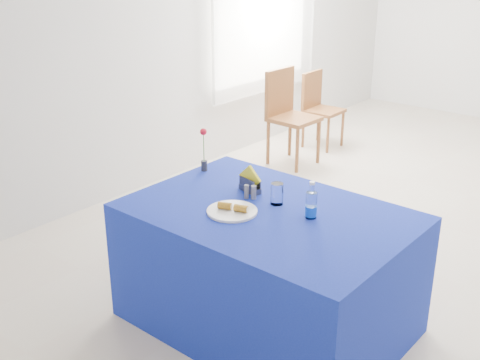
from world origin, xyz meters
name	(u,v)px	position (x,y,z in m)	size (l,w,h in m)	color
floor	(435,225)	(0.00, 0.00, 0.00)	(7.00, 7.00, 0.00)	beige
room_shell	(464,7)	(0.00, 0.00, 1.75)	(7.00, 7.00, 7.00)	silver
window_pane	(262,5)	(-2.47, 0.80, 1.55)	(0.04, 1.50, 1.60)	white
curtain	(268,5)	(-2.40, 0.80, 1.55)	(0.04, 1.75, 1.85)	white
plate	(232,211)	(-0.38, -2.14, 0.77)	(0.29, 0.29, 0.01)	silver
drinking_glass	(277,194)	(-0.26, -1.89, 0.82)	(0.07, 0.07, 0.13)	white
salt_shaker	(246,192)	(-0.45, -1.94, 0.80)	(0.03, 0.03, 0.09)	slate
pepper_shaker	(254,192)	(-0.41, -1.91, 0.80)	(0.03, 0.03, 0.09)	slate
blue_table	(267,269)	(-0.24, -1.99, 0.38)	(1.60, 1.10, 0.76)	navy
water_bottle	(311,206)	(0.00, -1.91, 0.83)	(0.07, 0.07, 0.21)	silver
napkin_holder	(250,184)	(-0.50, -1.84, 0.81)	(0.16, 0.09, 0.17)	#3B3B40
rose_vase	(204,151)	(-0.96, -1.76, 0.90)	(0.05, 0.05, 0.29)	#26272B
chair_win_a	(287,110)	(-1.85, 0.45, 0.57)	(0.45, 0.45, 0.98)	brown
chair_win_b	(318,104)	(-1.91, 1.13, 0.49)	(0.39, 0.39, 0.84)	brown
banana_pieces	(233,207)	(-0.37, -2.14, 0.80)	(0.18, 0.10, 0.04)	gold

